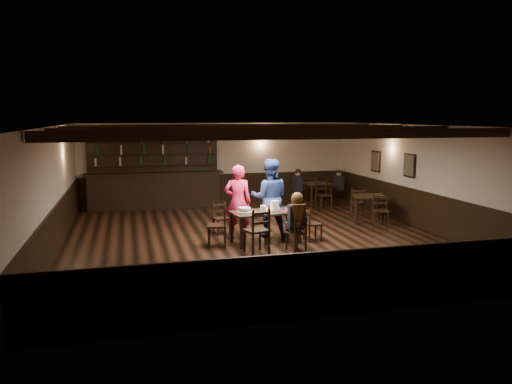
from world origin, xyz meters
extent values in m
plane|color=black|center=(0.00, 0.00, 0.00)|extent=(10.00, 10.00, 0.00)
cube|color=beige|center=(0.00, 5.00, 1.35)|extent=(9.00, 0.02, 2.70)
cube|color=beige|center=(0.00, -5.00, 1.35)|extent=(9.00, 0.02, 2.70)
cube|color=beige|center=(-4.50, 0.00, 1.35)|extent=(0.02, 10.00, 2.70)
cube|color=beige|center=(4.50, 0.00, 1.35)|extent=(0.02, 10.00, 2.70)
cube|color=silver|center=(0.00, 0.00, 2.70)|extent=(9.00, 10.00, 0.02)
cube|color=black|center=(0.00, 4.97, 0.50)|extent=(9.00, 0.04, 1.00)
cube|color=black|center=(0.00, -4.97, 0.50)|extent=(9.00, 0.04, 1.00)
cube|color=black|center=(-4.47, 0.00, 0.50)|extent=(0.04, 10.00, 1.00)
cube|color=black|center=(4.47, 0.00, 0.50)|extent=(0.04, 10.00, 1.00)
cube|color=black|center=(-1.90, 4.97, 1.85)|extent=(0.90, 0.03, 1.00)
cube|color=black|center=(-1.90, 4.95, 1.85)|extent=(0.80, 0.02, 0.90)
cube|color=black|center=(4.47, 0.50, 1.60)|extent=(0.03, 0.55, 0.65)
cube|color=#72664C|center=(4.45, 0.50, 1.60)|extent=(0.02, 0.45, 0.55)
cube|color=black|center=(4.47, 2.40, 1.55)|extent=(0.03, 0.55, 0.65)
cube|color=#72664C|center=(4.45, 2.40, 1.55)|extent=(0.02, 0.45, 0.55)
cube|color=black|center=(0.00, -3.00, 2.60)|extent=(8.90, 0.18, 0.18)
cube|color=black|center=(0.00, -1.00, 2.60)|extent=(8.90, 0.18, 0.18)
cube|color=black|center=(0.00, 1.00, 2.60)|extent=(8.90, 0.18, 0.18)
cube|color=black|center=(0.00, 3.00, 2.60)|extent=(8.90, 0.18, 0.18)
cube|color=black|center=(-0.55, -1.00, 0.36)|extent=(0.07, 0.07, 0.71)
cube|color=black|center=(-0.64, -0.34, 0.36)|extent=(0.07, 0.07, 0.71)
cube|color=black|center=(0.88, -0.81, 0.36)|extent=(0.07, 0.07, 0.71)
cube|color=black|center=(0.80, -0.16, 0.36)|extent=(0.07, 0.07, 0.71)
cube|color=black|center=(0.12, -0.58, 0.73)|extent=(1.65, 0.97, 0.04)
cube|color=#A5A8AD|center=(0.07, -0.20, 0.73)|extent=(1.56, 0.23, 0.04)
cube|color=#A5A8AD|center=(0.17, -0.95, 0.73)|extent=(1.56, 0.23, 0.04)
cube|color=#A5A8AD|center=(0.88, -0.48, 0.73)|extent=(0.13, 0.78, 0.04)
cube|color=#A5A8AD|center=(-0.64, -0.67, 0.73)|extent=(0.13, 0.78, 0.04)
cube|color=black|center=(-0.16, -1.12, 0.24)|extent=(0.05, 0.05, 0.47)
cube|color=black|center=(-0.06, -1.49, 0.24)|extent=(0.05, 0.05, 0.47)
cube|color=black|center=(-0.54, -1.23, 0.24)|extent=(0.05, 0.05, 0.47)
cube|color=black|center=(-0.44, -1.59, 0.24)|extent=(0.05, 0.05, 0.47)
cube|color=black|center=(-0.30, -1.36, 0.50)|extent=(0.57, 0.55, 0.04)
cube|color=black|center=(-0.25, -1.54, 0.75)|extent=(0.46, 0.16, 0.50)
cube|color=black|center=(-0.25, -1.54, 0.70)|extent=(0.39, 0.14, 0.06)
cube|color=black|center=(-0.25, -1.54, 0.89)|extent=(0.39, 0.14, 0.06)
cube|color=black|center=(0.69, -1.16, 0.18)|extent=(0.04, 0.04, 0.37)
cube|color=black|center=(0.80, -1.43, 0.18)|extent=(0.04, 0.04, 0.37)
cube|color=black|center=(0.41, -1.27, 0.18)|extent=(0.04, 0.04, 0.37)
cube|color=black|center=(0.51, -1.54, 0.18)|extent=(0.04, 0.04, 0.37)
cube|color=black|center=(0.60, -1.35, 0.39)|extent=(0.46, 0.45, 0.03)
cube|color=black|center=(0.65, -1.49, 0.58)|extent=(0.35, 0.16, 0.39)
cube|color=black|center=(0.65, -1.49, 0.54)|extent=(0.30, 0.13, 0.04)
cube|color=black|center=(0.65, -1.49, 0.69)|extent=(0.30, 0.13, 0.04)
cube|color=black|center=(-1.16, -0.36, 0.23)|extent=(0.04, 0.04, 0.45)
cube|color=black|center=(-0.81, -0.44, 0.23)|extent=(0.04, 0.04, 0.45)
cube|color=black|center=(-1.24, -0.73, 0.23)|extent=(0.04, 0.04, 0.45)
cube|color=black|center=(-0.89, -0.81, 0.23)|extent=(0.04, 0.04, 0.45)
cube|color=black|center=(-1.02, -0.58, 0.48)|extent=(0.51, 0.52, 0.04)
cube|color=black|center=(-0.85, -0.62, 0.71)|extent=(0.13, 0.44, 0.48)
cube|color=black|center=(-0.85, -0.62, 0.67)|extent=(0.11, 0.38, 0.05)
cube|color=black|center=(-0.85, -0.62, 0.86)|extent=(0.11, 0.38, 0.05)
cube|color=black|center=(1.42, -0.80, 0.19)|extent=(0.03, 0.03, 0.39)
cube|color=black|center=(1.11, -0.82, 0.19)|extent=(0.03, 0.03, 0.39)
cube|color=black|center=(1.40, -0.48, 0.19)|extent=(0.03, 0.03, 0.39)
cube|color=black|center=(1.09, -0.50, 0.19)|extent=(0.03, 0.03, 0.39)
cube|color=black|center=(1.25, -0.65, 0.41)|extent=(0.38, 0.40, 0.04)
cube|color=black|center=(1.10, -0.66, 0.61)|extent=(0.06, 0.38, 0.41)
cube|color=black|center=(1.10, -0.66, 0.57)|extent=(0.04, 0.33, 0.05)
cube|color=black|center=(1.10, -0.66, 0.73)|extent=(0.04, 0.33, 0.05)
cube|color=black|center=(-0.83, 0.36, 0.19)|extent=(0.04, 0.04, 0.38)
cube|color=black|center=(-0.90, 0.66, 0.19)|extent=(0.04, 0.04, 0.38)
cube|color=black|center=(-0.52, 0.43, 0.19)|extent=(0.04, 0.04, 0.38)
cube|color=black|center=(-0.58, 0.72, 0.19)|extent=(0.04, 0.04, 0.38)
cube|color=black|center=(-0.71, 0.54, 0.40)|extent=(0.44, 0.42, 0.04)
cube|color=black|center=(-0.74, 0.69, 0.60)|extent=(0.37, 0.11, 0.40)
cube|color=black|center=(-0.74, 0.69, 0.56)|extent=(0.32, 0.09, 0.04)
cube|color=black|center=(-0.74, 0.69, 0.72)|extent=(0.32, 0.09, 0.04)
imported|color=#FF1E53|center=(-0.39, 0.08, 0.89)|extent=(0.72, 0.55, 1.78)
imported|color=navy|center=(0.40, 0.05, 0.95)|extent=(1.09, 0.94, 1.91)
cube|color=black|center=(0.60, -1.23, 0.52)|extent=(0.33, 0.33, 0.13)
cube|color=black|center=(0.60, -1.35, 0.76)|extent=(0.35, 0.21, 0.50)
cylinder|color=black|center=(0.60, -1.35, 0.99)|extent=(0.10, 0.35, 0.35)
sphere|color=#D8A384|center=(0.60, -1.35, 1.14)|extent=(0.22, 0.22, 0.22)
sphere|color=#38210C|center=(0.60, -1.38, 1.15)|extent=(0.27, 0.27, 0.27)
cone|color=#38210C|center=(0.60, -1.49, 0.74)|extent=(0.21, 0.21, 0.62)
cylinder|color=white|center=(-0.37, -0.54, 0.76)|extent=(0.34, 0.34, 0.01)
cylinder|color=white|center=(-0.37, -0.54, 0.81)|extent=(0.28, 0.28, 0.09)
cylinder|color=silver|center=(-0.37, -0.54, 0.79)|extent=(0.29, 0.29, 0.05)
cylinder|color=white|center=(0.06, -0.60, 0.82)|extent=(0.15, 0.15, 0.14)
cylinder|color=white|center=(0.36, -0.51, 0.87)|extent=(0.19, 0.19, 0.23)
cylinder|color=#A5A8AD|center=(0.18, -0.47, 0.77)|extent=(0.05, 0.05, 0.03)
sphere|color=orange|center=(0.18, -0.47, 0.80)|extent=(0.03, 0.03, 0.03)
cylinder|color=silver|center=(0.44, -0.60, 0.80)|extent=(0.04, 0.04, 0.09)
cylinder|color=#A5A8AD|center=(0.53, -0.61, 0.80)|extent=(0.04, 0.04, 0.09)
cylinder|color=silver|center=(0.41, -0.45, 0.81)|extent=(0.08, 0.08, 0.12)
cube|color=maroon|center=(0.61, -0.60, 0.75)|extent=(0.34, 0.28, 0.00)
cube|color=navy|center=(0.65, -0.37, 0.75)|extent=(0.28, 0.19, 0.00)
cube|color=black|center=(-2.10, 4.65, 0.55)|extent=(4.14, 0.60, 1.10)
cube|color=black|center=(-2.10, 4.65, 1.12)|extent=(4.34, 0.70, 0.05)
cube|color=black|center=(-2.10, 4.92, 1.10)|extent=(4.14, 0.10, 2.20)
cube|color=black|center=(-2.10, 4.82, 1.35)|extent=(4.04, 0.22, 0.03)
cube|color=black|center=(-2.10, 4.82, 1.70)|extent=(4.04, 0.22, 0.03)
cube|color=black|center=(-2.10, 4.82, 2.05)|extent=(4.04, 0.22, 0.03)
cube|color=black|center=(3.51, 0.93, 0.73)|extent=(1.08, 1.08, 0.04)
cube|color=black|center=(3.06, 0.73, 0.35)|extent=(0.05, 0.05, 0.71)
cube|color=black|center=(3.31, 1.37, 0.35)|extent=(0.05, 0.05, 0.71)
cube|color=black|center=(3.70, 0.48, 0.35)|extent=(0.05, 0.05, 0.71)
cube|color=black|center=(3.95, 1.12, 0.35)|extent=(0.05, 0.05, 0.71)
cube|color=black|center=(3.03, 3.72, 0.73)|extent=(0.96, 0.96, 0.04)
cube|color=black|center=(2.73, 3.32, 0.35)|extent=(0.05, 0.05, 0.71)
cube|color=black|center=(2.64, 4.02, 0.35)|extent=(0.05, 0.05, 0.71)
cube|color=black|center=(3.43, 3.41, 0.35)|extent=(0.05, 0.05, 0.71)
cube|color=black|center=(3.34, 4.11, 0.35)|extent=(0.05, 0.05, 0.71)
cube|color=black|center=(2.44, 3.81, 0.73)|extent=(0.26, 0.38, 0.53)
sphere|color=#D8A384|center=(2.44, 3.81, 1.09)|extent=(0.20, 0.20, 0.20)
sphere|color=black|center=(2.44, 3.81, 1.12)|extent=(0.21, 0.21, 0.21)
cube|color=black|center=(3.93, 3.91, 0.71)|extent=(0.28, 0.37, 0.48)
sphere|color=#D8A384|center=(3.93, 3.91, 1.03)|extent=(0.18, 0.18, 0.18)
sphere|color=black|center=(3.93, 3.91, 1.06)|extent=(0.19, 0.19, 0.19)
camera|label=1|loc=(-2.94, -11.45, 2.92)|focal=35.00mm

